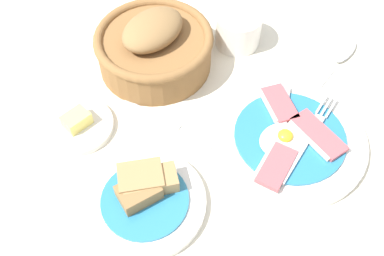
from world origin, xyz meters
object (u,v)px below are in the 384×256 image
object	(u,v)px
teaspoon_by_saucer	(193,132)
teaspoon_near_cup	(338,60)
bread_plate	(144,195)
breakfast_plate	(289,138)
sugar_cup	(238,29)
butter_dish	(78,125)
bread_basket	(154,46)

from	to	relation	value
teaspoon_by_saucer	teaspoon_near_cup	bearing A→B (deg)	60.80
teaspoon_by_saucer	bread_plate	bearing A→B (deg)	-91.86
breakfast_plate	sugar_cup	size ratio (longest dim) A/B	2.94
bread_plate	sugar_cup	distance (m)	0.35
bread_plate	teaspoon_by_saucer	size ratio (longest dim) A/B	0.95
breakfast_plate	sugar_cup	xyz separation A→B (m)	(0.06, 0.22, 0.02)
breakfast_plate	bread_plate	world-z (taller)	bread_plate
sugar_cup	butter_dish	xyz separation A→B (m)	(-0.33, -0.02, -0.02)
breakfast_plate	bread_basket	size ratio (longest dim) A/B	1.18
bread_plate	breakfast_plate	bearing A→B (deg)	-8.35
breakfast_plate	teaspoon_near_cup	bearing A→B (deg)	24.44
breakfast_plate	teaspoon_by_saucer	distance (m)	0.15
bread_plate	sugar_cup	bearing A→B (deg)	31.97
breakfast_plate	bread_plate	distance (m)	0.24
butter_dish	teaspoon_near_cup	distance (m)	0.46
bread_plate	butter_dish	distance (m)	0.17
bread_plate	sugar_cup	world-z (taller)	sugar_cup
teaspoon_near_cup	butter_dish	bearing A→B (deg)	145.99
bread_plate	bread_basket	size ratio (longest dim) A/B	0.85
bread_plate	teaspoon_near_cup	world-z (taller)	bread_plate
bread_plate	bread_basket	distance (m)	0.27
butter_dish	teaspoon_by_saucer	bearing A→B (deg)	-37.03
breakfast_plate	sugar_cup	world-z (taller)	sugar_cup
sugar_cup	bread_basket	world-z (taller)	bread_basket
breakfast_plate	bread_basket	bearing A→B (deg)	109.12
butter_dish	breakfast_plate	bearing A→B (deg)	-37.60
bread_basket	breakfast_plate	bearing A→B (deg)	-70.88
bread_plate	teaspoon_near_cup	size ratio (longest dim) A/B	0.91
breakfast_plate	bread_basket	distance (m)	0.27
sugar_cup	teaspoon_by_saucer	distance (m)	0.22
butter_dish	teaspoon_near_cup	xyz separation A→B (m)	(0.44, -0.12, -0.00)
bread_basket	teaspoon_by_saucer	distance (m)	0.17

